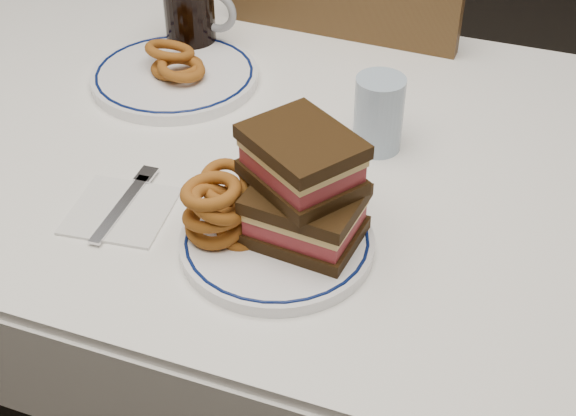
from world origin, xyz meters
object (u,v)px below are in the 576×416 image
(chair_far, at_px, (354,122))
(main_plate, at_px, (277,242))
(beer_mug, at_px, (191,9))
(reuben_sandwich, at_px, (303,188))
(far_plate, at_px, (175,76))

(chair_far, relative_size, main_plate, 3.78)
(chair_far, distance_m, beer_mug, 0.47)
(reuben_sandwich, distance_m, far_plate, 0.45)
(reuben_sandwich, bearing_deg, main_plate, -139.36)
(beer_mug, height_order, far_plate, beer_mug)
(beer_mug, distance_m, far_plate, 0.13)
(beer_mug, xyz_separation_m, far_plate, (0.02, -0.12, -0.06))
(chair_far, distance_m, reuben_sandwich, 0.76)
(beer_mug, bearing_deg, far_plate, -79.47)
(main_plate, height_order, far_plate, far_plate)
(chair_far, xyz_separation_m, far_plate, (-0.21, -0.37, 0.26))
(main_plate, relative_size, far_plate, 0.89)
(chair_far, height_order, beer_mug, chair_far)
(chair_far, distance_m, main_plate, 0.75)
(chair_far, xyz_separation_m, reuben_sandwich, (0.12, -0.67, 0.34))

